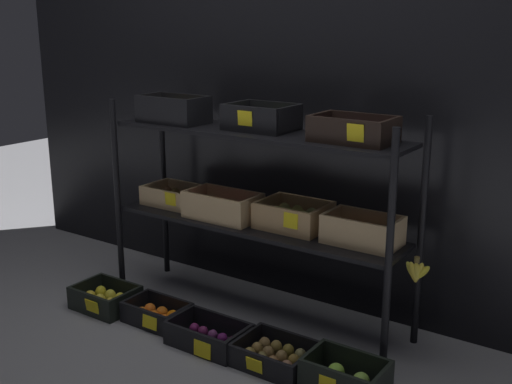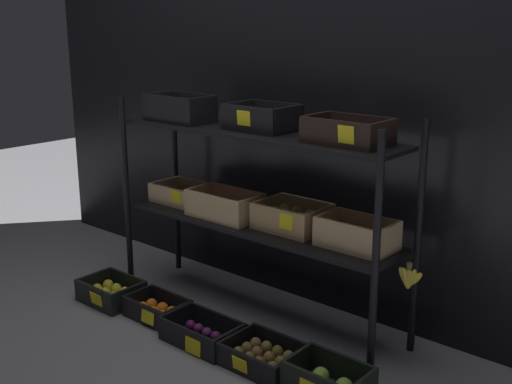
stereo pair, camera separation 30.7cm
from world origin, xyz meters
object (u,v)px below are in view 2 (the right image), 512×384
crate_ground_plum (202,334)px  crate_ground_kiwi (263,357)px  crate_ground_apple_green (328,383)px  display_rack (257,181)px  crate_ground_lemon (111,293)px  crate_ground_tangerine (157,310)px

crate_ground_plum → crate_ground_kiwi: size_ratio=1.10×
crate_ground_apple_green → crate_ground_plum: bearing=-178.1°
display_rack → crate_ground_plum: size_ratio=4.54×
crate_ground_plum → display_rack: bearing=89.5°
display_rack → crate_ground_apple_green: bearing=-28.3°
crate_ground_plum → crate_ground_apple_green: size_ratio=1.12×
crate_ground_lemon → crate_ground_tangerine: 0.34m
crate_ground_lemon → crate_ground_apple_green: (1.38, 0.02, 0.00)m
crate_ground_lemon → crate_ground_kiwi: size_ratio=0.94×
crate_ground_kiwi → crate_ground_tangerine: bearing=179.4°
display_rack → crate_ground_apple_green: size_ratio=5.07×
crate_ground_apple_green → crate_ground_tangerine: bearing=179.4°
crate_ground_kiwi → crate_ground_apple_green: 0.34m
crate_ground_lemon → crate_ground_apple_green: bearing=0.8°
crate_ground_lemon → crate_ground_tangerine: (0.33, 0.03, -0.01)m
crate_ground_lemon → crate_ground_apple_green: 1.38m
crate_ground_kiwi → crate_ground_apple_green: bearing=-0.7°
display_rack → crate_ground_apple_green: 1.02m
display_rack → crate_ground_tangerine: display_rack is taller
crate_ground_plum → crate_ground_apple_green: crate_ground_apple_green is taller
crate_ground_lemon → crate_ground_plum: bearing=-0.4°
display_rack → crate_ground_kiwi: size_ratio=4.97×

